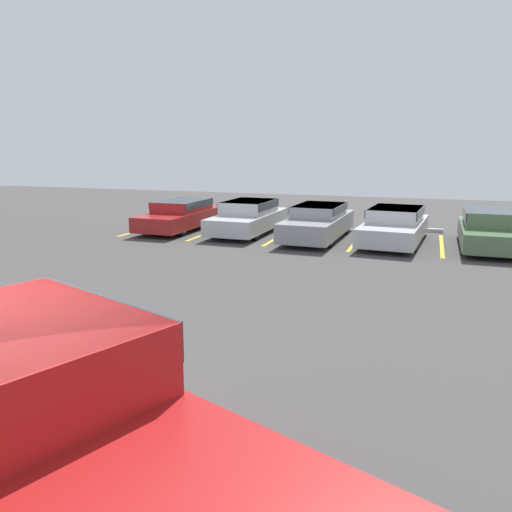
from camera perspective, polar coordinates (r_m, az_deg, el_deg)
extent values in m
plane|color=#423F3F|center=(6.52, -26.37, -18.38)|extent=(60.00, 60.00, 0.00)
cube|color=yellow|center=(20.73, -12.24, 3.15)|extent=(0.12, 4.19, 0.01)
cube|color=yellow|center=(19.42, -5.15, 2.78)|extent=(0.12, 4.19, 0.01)
cube|color=yellow|center=(18.46, 2.81, 2.31)|extent=(0.12, 4.19, 0.01)
cube|color=yellow|center=(17.88, 11.46, 1.76)|extent=(0.12, 4.19, 0.01)
cube|color=yellow|center=(17.74, 20.46, 1.14)|extent=(0.12, 4.19, 0.01)
cube|color=#A51919|center=(4.75, -24.00, -20.28)|extent=(6.46, 4.09, 0.87)
cube|color=#A51919|center=(4.66, -26.52, -10.62)|extent=(2.73, 2.53, 0.65)
cube|color=#2D3842|center=(4.61, -26.69, -8.92)|extent=(2.71, 2.57, 0.36)
cylinder|color=black|center=(6.66, -24.38, -13.01)|extent=(0.98, 0.62, 0.93)
cylinder|color=#ADADB2|center=(6.66, -24.38, -13.01)|extent=(0.59, 0.48, 0.51)
cube|color=maroon|center=(20.07, -8.51, 4.32)|extent=(1.73, 4.78, 0.56)
cube|color=maroon|center=(20.10, -8.43, 5.74)|extent=(1.52, 2.49, 0.42)
cube|color=#2D3842|center=(20.09, -8.43, 5.98)|extent=(1.59, 2.44, 0.25)
cylinder|color=black|center=(18.54, -8.45, 3.24)|extent=(0.21, 0.64, 0.64)
cylinder|color=#ADADB2|center=(18.54, -8.45, 3.24)|extent=(0.22, 0.35, 0.35)
cylinder|color=black|center=(19.27, -12.37, 3.43)|extent=(0.21, 0.64, 0.64)
cylinder|color=#ADADB2|center=(19.27, -12.37, 3.43)|extent=(0.22, 0.35, 0.35)
cylinder|color=black|center=(21.00, -4.94, 4.38)|extent=(0.21, 0.64, 0.64)
cylinder|color=#ADADB2|center=(21.00, -4.94, 4.38)|extent=(0.22, 0.35, 0.35)
cylinder|color=black|center=(21.65, -8.53, 4.52)|extent=(0.21, 0.64, 0.64)
cylinder|color=#ADADB2|center=(21.65, -8.53, 4.52)|extent=(0.22, 0.35, 0.35)
cube|color=#B7BABF|center=(18.96, -0.88, 4.02)|extent=(1.83, 4.55, 0.58)
cube|color=#B7BABF|center=(18.97, -0.79, 5.64)|extent=(1.59, 2.38, 0.48)
cube|color=#2D3842|center=(18.96, -0.79, 5.93)|extent=(1.66, 2.33, 0.29)
cylinder|color=black|center=(17.50, -0.10, 2.85)|extent=(0.23, 0.65, 0.65)
cylinder|color=#ADADB2|center=(17.50, -0.10, 2.85)|extent=(0.24, 0.36, 0.36)
cylinder|color=black|center=(18.07, -4.62, 3.11)|extent=(0.23, 0.65, 0.65)
cylinder|color=#ADADB2|center=(18.07, -4.62, 3.11)|extent=(0.24, 0.36, 0.36)
cylinder|color=black|center=(19.96, 2.51, 4.00)|extent=(0.23, 0.65, 0.65)
cylinder|color=#ADADB2|center=(19.96, 2.51, 4.00)|extent=(0.24, 0.36, 0.36)
cylinder|color=black|center=(20.46, -1.55, 4.22)|extent=(0.23, 0.65, 0.65)
cylinder|color=#ADADB2|center=(20.46, -1.55, 4.22)|extent=(0.24, 0.36, 0.36)
cube|color=gray|center=(17.88, 7.10, 3.51)|extent=(1.84, 4.82, 0.64)
cube|color=gray|center=(17.90, 7.22, 5.21)|extent=(1.57, 2.53, 0.41)
cube|color=#2D3842|center=(17.89, 7.22, 5.46)|extent=(1.64, 2.48, 0.24)
cylinder|color=black|center=(16.42, 8.37, 2.06)|extent=(0.24, 0.64, 0.63)
cylinder|color=#ADADB2|center=(16.42, 8.37, 2.06)|extent=(0.25, 0.35, 0.35)
cylinder|color=black|center=(16.78, 3.54, 2.39)|extent=(0.24, 0.64, 0.63)
cylinder|color=#ADADB2|center=(16.78, 3.54, 2.39)|extent=(0.25, 0.35, 0.35)
cylinder|color=black|center=(19.10, 10.20, 3.42)|extent=(0.24, 0.64, 0.63)
cylinder|color=#ADADB2|center=(19.10, 10.20, 3.42)|extent=(0.25, 0.35, 0.35)
cylinder|color=black|center=(19.41, 5.99, 3.69)|extent=(0.24, 0.64, 0.63)
cylinder|color=#ADADB2|center=(19.41, 5.99, 3.69)|extent=(0.25, 0.35, 0.35)
cube|color=#B7BABF|center=(17.60, 15.53, 2.89)|extent=(2.15, 4.74, 0.59)
cube|color=#B7BABF|center=(17.62, 15.67, 4.62)|extent=(1.77, 2.51, 0.46)
cube|color=#2D3842|center=(17.61, 15.69, 4.91)|extent=(1.83, 2.47, 0.28)
cylinder|color=black|center=(16.22, 17.52, 1.44)|extent=(0.26, 0.62, 0.60)
cylinder|color=#ADADB2|center=(16.22, 17.52, 1.44)|extent=(0.25, 0.35, 0.33)
cylinder|color=black|center=(16.46, 12.13, 1.88)|extent=(0.26, 0.62, 0.60)
cylinder|color=#ADADB2|center=(16.46, 12.13, 1.88)|extent=(0.25, 0.35, 0.33)
cylinder|color=black|center=(18.85, 18.45, 2.82)|extent=(0.26, 0.62, 0.60)
cylinder|color=#ADADB2|center=(18.85, 18.45, 2.82)|extent=(0.25, 0.35, 0.33)
cylinder|color=black|center=(19.05, 13.78, 3.19)|extent=(0.26, 0.62, 0.60)
cylinder|color=#ADADB2|center=(19.05, 13.78, 3.19)|extent=(0.25, 0.35, 0.33)
cube|color=#4C6B47|center=(17.68, 25.27, 2.21)|extent=(1.88, 4.37, 0.58)
cube|color=#4C6B47|center=(17.70, 25.40, 3.97)|extent=(1.64, 2.28, 0.49)
cube|color=#2D3842|center=(17.68, 25.43, 4.28)|extent=(1.72, 2.23, 0.30)
cylinder|color=black|center=(16.41, 22.86, 1.17)|extent=(0.24, 0.61, 0.61)
cylinder|color=#ADADB2|center=(16.41, 22.86, 1.17)|extent=(0.25, 0.34, 0.34)
cylinder|color=black|center=(19.04, 27.25, 2.19)|extent=(0.24, 0.61, 0.61)
cylinder|color=#ADADB2|center=(19.04, 27.25, 2.19)|extent=(0.25, 0.34, 0.34)
cylinder|color=black|center=(18.89, 22.51, 2.55)|extent=(0.24, 0.61, 0.61)
cylinder|color=#ADADB2|center=(18.89, 22.51, 2.55)|extent=(0.25, 0.34, 0.34)
cube|color=#B7B2A8|center=(20.41, 18.20, 2.86)|extent=(1.73, 0.20, 0.14)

